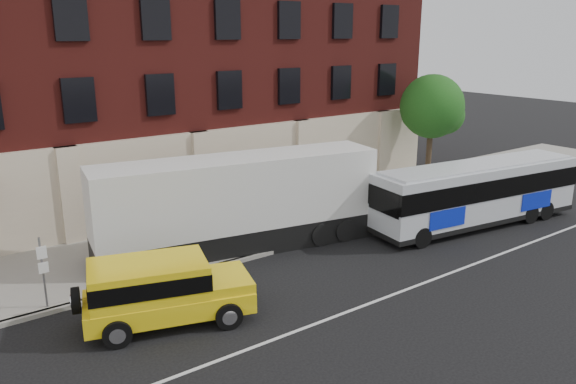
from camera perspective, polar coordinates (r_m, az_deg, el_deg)
ground at (r=18.66m, az=8.94°, el=-11.78°), size 120.00×120.00×0.00m
sidewalk at (r=25.20m, az=-5.63°, el=-3.98°), size 60.00×6.00×0.15m
kerb at (r=22.83m, az=-1.76°, el=-6.07°), size 60.00×0.25×0.15m
lane_line at (r=18.97m, az=7.86°, el=-11.22°), size 60.00×0.12×0.01m
building at (r=30.84m, az=-13.78°, el=13.54°), size 30.00×12.10×15.00m
sign_pole at (r=19.35m, az=-23.49°, el=-7.20°), size 0.30×0.20×2.50m
street_tree at (r=33.26m, az=14.39°, el=8.13°), size 3.60×3.60×6.20m
city_bus at (r=27.03m, az=18.59°, el=0.05°), size 10.89×3.68×2.93m
yellow_suv at (r=17.68m, az=-12.78°, el=-9.43°), size 5.43×3.43×2.02m
shipping_container at (r=22.80m, az=-4.94°, el=-1.27°), size 11.79×4.32×3.85m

